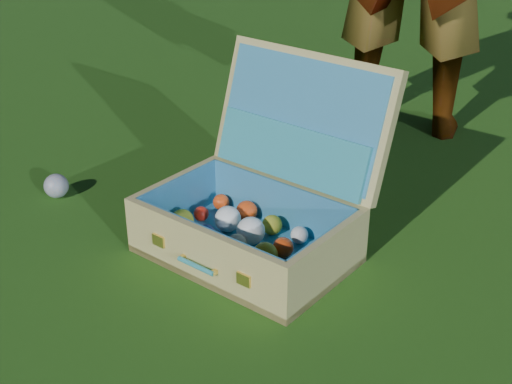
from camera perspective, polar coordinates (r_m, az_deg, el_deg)
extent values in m
plane|color=#215114|center=(2.01, -2.01, -3.39)|extent=(60.00, 60.00, 0.00)
sphere|color=#4687B7|center=(2.27, -15.69, 0.47)|extent=(0.08, 0.08, 0.08)
cube|color=#D1BE70|center=(1.91, -0.81, -4.90)|extent=(0.61, 0.49, 0.02)
cube|color=#D1BE70|center=(1.76, -4.28, -5.21)|extent=(0.51, 0.17, 0.16)
cube|color=#D1BE70|center=(1.98, 2.24, -1.18)|extent=(0.51, 0.17, 0.16)
cube|color=#D1BE70|center=(2.02, -6.42, -0.79)|extent=(0.11, 0.31, 0.16)
cube|color=#D1BE70|center=(1.74, 5.71, -5.71)|extent=(0.11, 0.31, 0.16)
cube|color=teal|center=(1.90, -0.81, -4.58)|extent=(0.56, 0.44, 0.01)
cube|color=teal|center=(1.76, -4.02, -4.78)|extent=(0.47, 0.14, 0.14)
cube|color=teal|center=(1.97, 2.03, -1.07)|extent=(0.47, 0.14, 0.14)
cube|color=teal|center=(2.01, -6.19, -0.65)|extent=(0.09, 0.30, 0.14)
cube|color=teal|center=(1.74, 5.39, -5.31)|extent=(0.09, 0.30, 0.14)
cube|color=#D1BE70|center=(1.94, 3.78, 6.00)|extent=(0.55, 0.28, 0.34)
cube|color=teal|center=(1.93, 3.49, 6.02)|extent=(0.50, 0.24, 0.30)
cube|color=teal|center=(1.93, 2.75, 3.17)|extent=(0.47, 0.19, 0.15)
cube|color=#F2C659|center=(1.84, -7.81, -3.88)|extent=(0.04, 0.02, 0.03)
cube|color=#F2C659|center=(1.68, -1.00, -7.03)|extent=(0.04, 0.02, 0.03)
cylinder|color=teal|center=(1.75, -4.83, -5.92)|extent=(0.11, 0.04, 0.01)
cube|color=#F2C659|center=(1.79, -5.92, -5.24)|extent=(0.01, 0.02, 0.01)
cube|color=#F2C659|center=(1.73, -3.38, -6.43)|extent=(0.01, 0.02, 0.01)
sphere|color=gold|center=(1.93, -7.95, -3.16)|extent=(0.06, 0.06, 0.06)
sphere|color=#B39817|center=(1.87, -5.52, -4.00)|extent=(0.06, 0.06, 0.06)
sphere|color=gold|center=(1.81, -3.18, -5.09)|extent=(0.06, 0.06, 0.06)
sphere|color=gold|center=(1.75, -0.49, -6.34)|extent=(0.06, 0.06, 0.06)
sphere|color=red|center=(1.71, 1.95, -7.80)|extent=(0.04, 0.04, 0.04)
sphere|color=gold|center=(1.97, -5.92, -2.29)|extent=(0.06, 0.06, 0.06)
sphere|color=#0F1E4F|center=(1.92, -3.99, -3.29)|extent=(0.05, 0.05, 0.05)
sphere|color=beige|center=(1.87, -1.54, -4.16)|extent=(0.05, 0.05, 0.05)
sphere|color=#B39817|center=(1.81, 0.73, -5.06)|extent=(0.07, 0.07, 0.07)
sphere|color=gold|center=(1.75, 3.53, -6.36)|extent=(0.06, 0.06, 0.06)
sphere|color=red|center=(2.02, -4.41, -1.75)|extent=(0.04, 0.04, 0.04)
sphere|color=white|center=(1.96, -2.26, -2.17)|extent=(0.07, 0.07, 0.07)
sphere|color=white|center=(1.90, -0.42, -3.13)|extent=(0.08, 0.08, 0.08)
sphere|color=#FF4B15|center=(1.85, 2.18, -4.46)|extent=(0.05, 0.05, 0.05)
sphere|color=#0F1E4F|center=(1.80, 4.69, -5.21)|extent=(0.07, 0.07, 0.07)
sphere|color=#FF4B15|center=(2.08, -2.81, -0.81)|extent=(0.05, 0.05, 0.05)
sphere|color=#FF4B15|center=(2.01, -0.75, -1.54)|extent=(0.06, 0.06, 0.06)
sphere|color=gold|center=(1.95, 1.29, -2.64)|extent=(0.06, 0.06, 0.06)
sphere|color=white|center=(1.91, 3.49, -3.45)|extent=(0.05, 0.05, 0.05)
sphere|color=beige|center=(1.86, 6.54, -4.12)|extent=(0.07, 0.07, 0.07)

